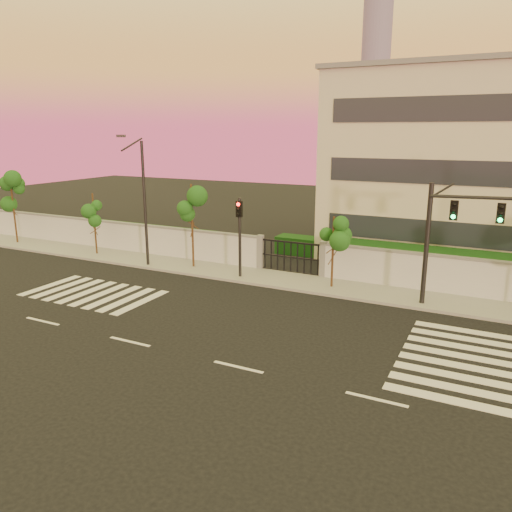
{
  "coord_description": "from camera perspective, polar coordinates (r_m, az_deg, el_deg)",
  "views": [
    {
      "loc": [
        7.96,
        -14.45,
        8.28
      ],
      "look_at": [
        -2.29,
        6.0,
        2.54
      ],
      "focal_mm": 35.0,
      "sensor_mm": 36.0,
      "label": 1
    }
  ],
  "objects": [
    {
      "name": "ground",
      "position": [
        18.46,
        -2.03,
        -12.59
      ],
      "size": [
        120.0,
        120.0,
        0.0
      ],
      "primitive_type": "plane",
      "color": "black",
      "rests_on": "ground"
    },
    {
      "name": "perimeter_wall",
      "position": [
        28.52,
        9.75,
        -0.77
      ],
      "size": [
        60.0,
        0.36,
        2.2
      ],
      "color": "#B8BBC0",
      "rests_on": "ground"
    },
    {
      "name": "traffic_signal_secondary",
      "position": [
        28.14,
        -1.89,
        3.2
      ],
      "size": [
        0.36,
        0.35,
        4.69
      ],
      "rotation": [
        0.0,
        0.0,
        -0.06
      ],
      "color": "black",
      "rests_on": "ground"
    },
    {
      "name": "sidewalk",
      "position": [
        27.45,
        8.54,
        -3.48
      ],
      "size": [
        60.0,
        3.0,
        0.15
      ],
      "primitive_type": "cube",
      "color": "gray",
      "rests_on": "ground"
    },
    {
      "name": "street_tree_a",
      "position": [
        41.13,
        -26.11,
        6.52
      ],
      "size": [
        1.56,
        1.24,
        5.28
      ],
      "color": "#382314",
      "rests_on": "ground"
    },
    {
      "name": "street_tree_c",
      "position": [
        30.4,
        -7.3,
        5.58
      ],
      "size": [
        1.62,
        1.29,
        5.23
      ],
      "color": "#382314",
      "rests_on": "ground"
    },
    {
      "name": "street_tree_d",
      "position": [
        26.57,
        8.89,
        2.28
      ],
      "size": [
        1.48,
        1.18,
        3.97
      ],
      "color": "#382314",
      "rests_on": "ground"
    },
    {
      "name": "street_tree_b",
      "position": [
        35.31,
        -18.03,
        5.02
      ],
      "size": [
        1.4,
        1.11,
        4.27
      ],
      "color": "#382314",
      "rests_on": "ground"
    },
    {
      "name": "traffic_signal_main",
      "position": [
        24.74,
        20.78,
        2.69
      ],
      "size": [
        3.77,
        0.77,
        5.99
      ],
      "rotation": [
        0.0,
        0.0,
        0.17
      ],
      "color": "black",
      "rests_on": "ground"
    },
    {
      "name": "hedge_row",
      "position": [
        30.89,
        13.11,
        -0.28
      ],
      "size": [
        41.0,
        4.25,
        1.8
      ],
      "color": "#133811",
      "rests_on": "ground"
    },
    {
      "name": "streetlight_west",
      "position": [
        31.13,
        -12.82,
        6.52
      ],
      "size": [
        0.48,
        1.95,
        8.09
      ],
      "color": "black",
      "rests_on": "ground"
    },
    {
      "name": "road_markings",
      "position": [
        22.16,
        -0.96,
        -7.84
      ],
      "size": [
        57.0,
        7.62,
        0.02
      ],
      "color": "silver",
      "rests_on": "ground"
    },
    {
      "name": "distant_skyscraper",
      "position": [
        308.07,
        13.69,
        23.75
      ],
      "size": [
        16.0,
        16.0,
        118.0
      ],
      "color": "slate",
      "rests_on": "ground"
    }
  ]
}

